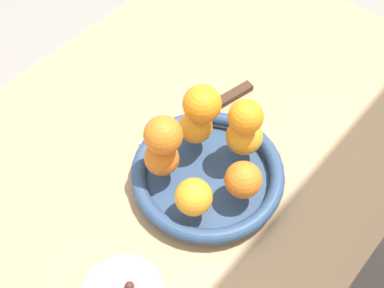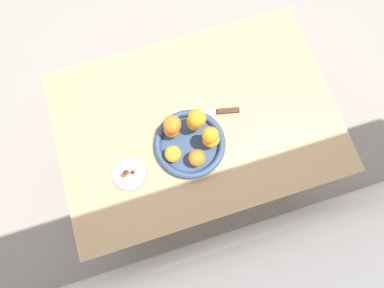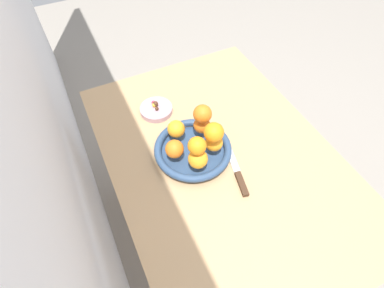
% 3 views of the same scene
% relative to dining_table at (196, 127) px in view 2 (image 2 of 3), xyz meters
% --- Properties ---
extents(ground_plane, '(6.00, 6.00, 0.00)m').
position_rel_dining_table_xyz_m(ground_plane, '(0.00, 0.00, -0.65)').
color(ground_plane, gray).
extents(wall_back, '(4.00, 0.05, 2.50)m').
position_rel_dining_table_xyz_m(wall_back, '(0.00, 0.51, 0.60)').
color(wall_back, white).
rests_on(wall_back, ground_plane).
extents(dining_table, '(1.10, 0.76, 0.74)m').
position_rel_dining_table_xyz_m(dining_table, '(0.00, 0.00, 0.00)').
color(dining_table, tan).
rests_on(dining_table, ground_plane).
extents(fruit_bowl, '(0.27, 0.27, 0.04)m').
position_rel_dining_table_xyz_m(fruit_bowl, '(0.06, 0.09, 0.11)').
color(fruit_bowl, navy).
rests_on(fruit_bowl, dining_table).
extents(candy_dish, '(0.13, 0.13, 0.02)m').
position_rel_dining_table_xyz_m(candy_dish, '(0.30, 0.13, 0.10)').
color(candy_dish, '#B28C99').
rests_on(candy_dish, dining_table).
extents(orange_0, '(0.06, 0.06, 0.06)m').
position_rel_dining_table_xyz_m(orange_0, '(0.13, 0.12, 0.16)').
color(orange_0, orange).
rests_on(orange_0, fruit_bowl).
extents(orange_1, '(0.06, 0.06, 0.06)m').
position_rel_dining_table_xyz_m(orange_1, '(0.05, 0.16, 0.16)').
color(orange_1, orange).
rests_on(orange_1, fruit_bowl).
extents(orange_2, '(0.06, 0.06, 0.06)m').
position_rel_dining_table_xyz_m(orange_2, '(-0.02, 0.11, 0.16)').
color(orange_2, orange).
rests_on(orange_2, fruit_bowl).
extents(orange_3, '(0.06, 0.06, 0.06)m').
position_rel_dining_table_xyz_m(orange_3, '(0.02, 0.03, 0.16)').
color(orange_3, orange).
rests_on(orange_3, fruit_bowl).
extents(orange_4, '(0.06, 0.06, 0.06)m').
position_rel_dining_table_xyz_m(orange_4, '(0.11, 0.03, 0.16)').
color(orange_4, orange).
rests_on(orange_4, fruit_bowl).
extents(orange_5, '(0.07, 0.07, 0.07)m').
position_rel_dining_table_xyz_m(orange_5, '(0.01, 0.04, 0.22)').
color(orange_5, orange).
rests_on(orange_5, orange_3).
extents(orange_6, '(0.06, 0.06, 0.06)m').
position_rel_dining_table_xyz_m(orange_6, '(-0.01, 0.11, 0.22)').
color(orange_6, orange).
rests_on(orange_6, orange_2).
extents(orange_7, '(0.06, 0.06, 0.06)m').
position_rel_dining_table_xyz_m(orange_7, '(0.10, 0.03, 0.22)').
color(orange_7, orange).
rests_on(orange_7, orange_4).
extents(candy_ball_0, '(0.02, 0.02, 0.02)m').
position_rel_dining_table_xyz_m(candy_ball_0, '(0.32, 0.13, 0.12)').
color(candy_ball_0, '#C6384C').
rests_on(candy_ball_0, candy_dish).
extents(candy_ball_1, '(0.02, 0.02, 0.02)m').
position_rel_dining_table_xyz_m(candy_ball_1, '(0.31, 0.13, 0.12)').
color(candy_ball_1, gold).
rests_on(candy_ball_1, candy_dish).
extents(candy_ball_2, '(0.01, 0.01, 0.01)m').
position_rel_dining_table_xyz_m(candy_ball_2, '(0.29, 0.13, 0.12)').
color(candy_ball_2, '#472819').
rests_on(candy_ball_2, candy_dish).
extents(candy_ball_3, '(0.02, 0.02, 0.02)m').
position_rel_dining_table_xyz_m(candy_ball_3, '(0.31, 0.13, 0.12)').
color(candy_ball_3, '#472819').
rests_on(candy_ball_3, candy_dish).
extents(knife, '(0.26, 0.08, 0.01)m').
position_rel_dining_table_xyz_m(knife, '(-0.07, -0.02, 0.09)').
color(knife, '#3F2819').
rests_on(knife, dining_table).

